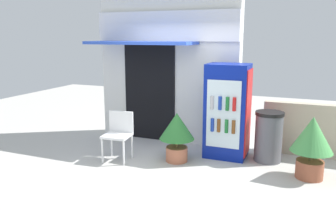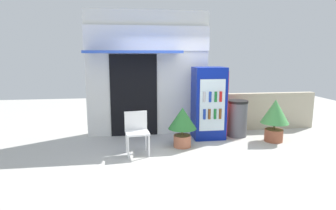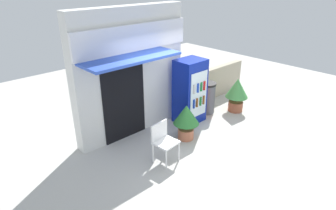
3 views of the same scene
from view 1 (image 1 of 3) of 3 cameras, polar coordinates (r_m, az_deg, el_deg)
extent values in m
plane|color=beige|center=(5.92, -0.74, -10.74)|extent=(16.00, 16.00, 0.00)
cube|color=silver|center=(7.33, 0.08, 6.15)|extent=(3.06, 0.33, 3.11)
cube|color=white|center=(7.11, -0.56, 13.05)|extent=(3.06, 0.08, 0.60)
cube|color=blue|center=(6.93, -4.60, 10.33)|extent=(2.20, 0.81, 0.06)
cube|color=black|center=(7.38, -3.10, 2.02)|extent=(1.16, 0.03, 2.05)
cube|color=navy|center=(6.41, 9.87, -0.98)|extent=(0.76, 0.61, 1.75)
cube|color=silver|center=(6.11, 9.23, -1.58)|extent=(0.61, 0.02, 1.22)
cube|color=red|center=(6.35, 13.29, -1.25)|extent=(0.02, 0.55, 1.57)
cylinder|color=#1938A5|center=(6.19, 7.43, -3.31)|extent=(0.06, 0.06, 0.24)
cylinder|color=brown|center=(6.16, 8.47, -3.40)|extent=(0.06, 0.06, 0.24)
cylinder|color=#196B2D|center=(6.13, 9.75, -3.52)|extent=(0.06, 0.06, 0.24)
cylinder|color=brown|center=(6.11, 10.89, -3.62)|extent=(0.06, 0.06, 0.24)
cylinder|color=#B2B2B7|center=(6.10, 7.37, 0.41)|extent=(0.06, 0.06, 0.24)
cylinder|color=#1938A5|center=(6.07, 8.69, 0.31)|extent=(0.06, 0.06, 0.24)
cylinder|color=#196B2D|center=(6.04, 9.90, 0.22)|extent=(0.06, 0.06, 0.24)
cylinder|color=red|center=(6.01, 11.03, 0.13)|extent=(0.06, 0.06, 0.24)
cylinder|color=white|center=(6.25, -10.94, -7.53)|extent=(0.04, 0.04, 0.45)
cylinder|color=white|center=(6.08, -7.42, -7.97)|extent=(0.04, 0.04, 0.45)
cylinder|color=white|center=(6.57, -9.41, -6.52)|extent=(0.04, 0.04, 0.45)
cylinder|color=white|center=(6.41, -6.04, -6.91)|extent=(0.04, 0.04, 0.45)
cube|color=white|center=(6.25, -8.52, -5.10)|extent=(0.51, 0.48, 0.04)
cube|color=white|center=(6.37, -7.83, -2.76)|extent=(0.47, 0.09, 0.39)
cylinder|color=#BC6B4C|center=(6.26, 1.47, -8.18)|extent=(0.39, 0.39, 0.27)
cylinder|color=brown|center=(6.19, 1.48, -6.36)|extent=(0.05, 0.05, 0.15)
cone|color=#2D7533|center=(6.10, 1.50, -3.54)|extent=(0.63, 0.63, 0.48)
cylinder|color=#995138|center=(5.99, 22.56, -9.89)|extent=(0.43, 0.43, 0.29)
cylinder|color=brown|center=(5.91, 22.73, -7.87)|extent=(0.05, 0.05, 0.15)
cone|color=#47994C|center=(5.81, 23.00, -4.53)|extent=(0.65, 0.65, 0.56)
cylinder|color=#595960|center=(6.43, 16.44, -5.34)|extent=(0.48, 0.48, 0.86)
cylinder|color=black|center=(6.32, 16.67, -1.37)|extent=(0.51, 0.51, 0.06)
cube|color=#B7AD93|center=(6.99, 26.26, -4.12)|extent=(2.58, 0.20, 1.00)
camera|label=2|loc=(3.31, -77.11, -0.43)|focal=30.60mm
camera|label=3|loc=(6.94, -59.92, 18.58)|focal=30.95mm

